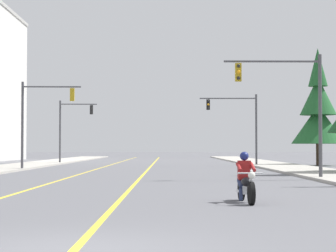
{
  "coord_description": "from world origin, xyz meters",
  "views": [
    {
      "loc": [
        1.45,
        -9.88,
        1.58
      ],
      "look_at": [
        1.48,
        22.1,
        2.67
      ],
      "focal_mm": 67.93,
      "sensor_mm": 36.0,
      "label": 1
    }
  ],
  "objects_px": {
    "traffic_signal_near_right": "(292,97)",
    "traffic_signal_near_left": "(39,112)",
    "traffic_signal_mid_right": "(239,118)",
    "motorcycle_with_rider": "(245,182)",
    "traffic_signal_mid_left": "(70,123)",
    "conifer_tree_right_verge_far": "(318,112)"
  },
  "relations": [
    {
      "from": "traffic_signal_near_right",
      "to": "traffic_signal_near_left",
      "type": "relative_size",
      "value": 1.0
    },
    {
      "from": "traffic_signal_near_right",
      "to": "traffic_signal_near_left",
      "type": "height_order",
      "value": "same"
    },
    {
      "from": "traffic_signal_near_right",
      "to": "traffic_signal_mid_right",
      "type": "relative_size",
      "value": 1.0
    },
    {
      "from": "motorcycle_with_rider",
      "to": "traffic_signal_mid_left",
      "type": "relative_size",
      "value": 0.35
    },
    {
      "from": "traffic_signal_mid_left",
      "to": "conifer_tree_right_verge_far",
      "type": "relative_size",
      "value": 0.6
    },
    {
      "from": "traffic_signal_near_left",
      "to": "conifer_tree_right_verge_far",
      "type": "distance_m",
      "value": 25.01
    },
    {
      "from": "traffic_signal_near_left",
      "to": "traffic_signal_mid_left",
      "type": "bearing_deg",
      "value": 91.76
    },
    {
      "from": "traffic_signal_near_right",
      "to": "traffic_signal_near_left",
      "type": "distance_m",
      "value": 20.06
    },
    {
      "from": "traffic_signal_near_left",
      "to": "traffic_signal_mid_left",
      "type": "relative_size",
      "value": 1.0
    },
    {
      "from": "motorcycle_with_rider",
      "to": "traffic_signal_near_right",
      "type": "relative_size",
      "value": 0.35
    },
    {
      "from": "traffic_signal_near_left",
      "to": "traffic_signal_mid_left",
      "type": "xyz_separation_m",
      "value": [
        -0.55,
        17.84,
        -0.03
      ]
    },
    {
      "from": "motorcycle_with_rider",
      "to": "traffic_signal_near_right",
      "type": "distance_m",
      "value": 14.03
    },
    {
      "from": "traffic_signal_mid_right",
      "to": "traffic_signal_mid_left",
      "type": "bearing_deg",
      "value": 155.07
    },
    {
      "from": "traffic_signal_mid_right",
      "to": "conifer_tree_right_verge_far",
      "type": "xyz_separation_m",
      "value": [
        7.0,
        0.88,
        0.65
      ]
    },
    {
      "from": "traffic_signal_mid_left",
      "to": "traffic_signal_near_right",
      "type": "bearing_deg",
      "value": -63.06
    },
    {
      "from": "traffic_signal_mid_right",
      "to": "traffic_signal_near_right",
      "type": "bearing_deg",
      "value": -90.19
    },
    {
      "from": "traffic_signal_near_right",
      "to": "traffic_signal_mid_right",
      "type": "height_order",
      "value": "same"
    },
    {
      "from": "traffic_signal_near_right",
      "to": "traffic_signal_mid_right",
      "type": "xyz_separation_m",
      "value": [
        0.08,
        23.61,
        0.01
      ]
    },
    {
      "from": "motorcycle_with_rider",
      "to": "traffic_signal_mid_left",
      "type": "xyz_separation_m",
      "value": [
        -11.82,
        43.96,
        3.43
      ]
    },
    {
      "from": "motorcycle_with_rider",
      "to": "traffic_signal_mid_right",
      "type": "distance_m",
      "value": 37.0
    },
    {
      "from": "motorcycle_with_rider",
      "to": "traffic_signal_near_left",
      "type": "relative_size",
      "value": 0.35
    },
    {
      "from": "traffic_signal_mid_left",
      "to": "conifer_tree_right_verge_far",
      "type": "distance_m",
      "value": 23.72
    }
  ]
}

